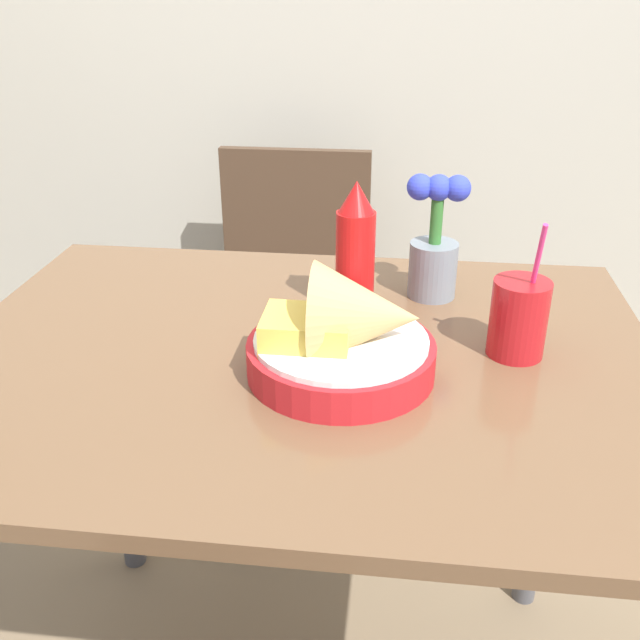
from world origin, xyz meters
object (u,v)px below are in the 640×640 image
(food_basket, at_px, (349,338))
(flower_vase, at_px, (434,247))
(chair_far_window, at_px, (292,285))
(drink_cup, at_px, (518,320))
(ketchup_bottle, at_px, (355,251))

(food_basket, xyz_separation_m, flower_vase, (0.12, 0.27, 0.03))
(chair_far_window, distance_m, drink_cup, 0.99)
(food_basket, bearing_deg, drink_cup, 20.07)
(flower_vase, bearing_deg, chair_far_window, 118.31)
(chair_far_window, height_order, ketchup_bottle, ketchup_bottle)
(chair_far_window, relative_size, food_basket, 3.36)
(drink_cup, relative_size, flower_vase, 0.99)
(food_basket, bearing_deg, chair_far_window, 103.90)
(food_basket, height_order, flower_vase, flower_vase)
(chair_far_window, xyz_separation_m, ketchup_bottle, (0.22, -0.71, 0.37))
(drink_cup, distance_m, flower_vase, 0.22)
(flower_vase, bearing_deg, drink_cup, -59.04)
(chair_far_window, bearing_deg, drink_cup, -61.07)
(food_basket, relative_size, flower_vase, 1.23)
(flower_vase, bearing_deg, food_basket, -113.06)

